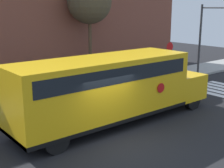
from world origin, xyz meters
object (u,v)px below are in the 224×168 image
object	(u,v)px
stop_sign	(169,56)
traffic_light	(210,30)
school_bus	(110,86)
tree_near_sidewalk	(89,2)

from	to	relation	value
stop_sign	traffic_light	world-z (taller)	traffic_light
stop_sign	traffic_light	bearing A→B (deg)	-13.71
traffic_light	school_bus	bearing A→B (deg)	-165.79
school_bus	traffic_light	xyz separation A→B (m)	(11.90, 3.01, 1.77)
school_bus	stop_sign	bearing A→B (deg)	24.59
school_bus	tree_near_sidewalk	distance (m)	10.04
school_bus	stop_sign	xyz separation A→B (m)	(8.43, 3.86, 0.06)
school_bus	stop_sign	world-z (taller)	school_bus
traffic_light	tree_near_sidewalk	xyz separation A→B (m)	(-7.27, 5.05, 2.02)
tree_near_sidewalk	stop_sign	bearing A→B (deg)	-47.89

